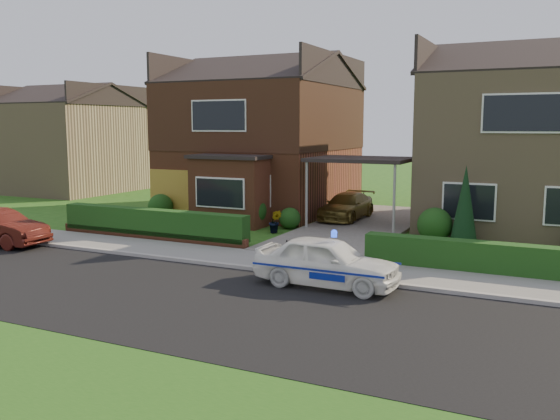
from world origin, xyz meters
The scene contains 24 objects.
ground centered at (0.00, 0.00, 0.00)m, with size 120.00×120.00×0.00m, color #215215.
road centered at (0.00, 0.00, 0.00)m, with size 60.00×6.00×0.02m, color black.
kerb centered at (0.00, 3.05, 0.06)m, with size 60.00×0.16×0.12m, color #9E9993.
sidewalk centered at (0.00, 4.10, 0.05)m, with size 60.00×2.00×0.10m, color slate.
grass_verge centered at (0.00, -5.00, 0.00)m, with size 60.00×4.00×0.01m, color #215215.
driveway centered at (0.00, 11.00, 0.06)m, with size 3.80×12.00×0.12m, color #666059.
house_left centered at (-5.78, 13.90, 3.81)m, with size 7.50×9.53×7.25m.
house_right centered at (5.80, 13.99, 3.66)m, with size 7.50×8.06×7.25m.
carport_link centered at (0.00, 10.95, 2.66)m, with size 3.80×3.00×2.77m.
garage_door centered at (-8.25, 9.96, 1.05)m, with size 2.20×0.10×2.10m, color olive.
dwarf_wall centered at (-5.80, 5.30, 0.18)m, with size 7.70×0.25×0.36m, color brown.
hedge_left centered at (-5.80, 5.45, 0.00)m, with size 7.50×0.55×0.90m, color black.
hedge_right centered at (5.80, 5.35, 0.00)m, with size 7.50×0.55×0.80m, color black.
shrub_left_far centered at (-8.50, 9.50, 0.54)m, with size 1.08×1.08×1.08m, color black.
shrub_left_mid centered at (-4.00, 9.30, 0.66)m, with size 1.32×1.32×1.32m, color black.
shrub_left_near centered at (-2.40, 9.60, 0.42)m, with size 0.84×0.84×0.84m, color black.
shrub_right_near centered at (3.20, 9.40, 0.60)m, with size 1.20×1.20×1.20m, color black.
conifer_a centered at (4.20, 9.20, 1.30)m, with size 0.90×0.90×2.60m, color black.
neighbour_left centered at (-20.00, 16.00, 2.60)m, with size 6.50×7.00×5.20m, color #9D8360.
police_car centered at (1.91, 2.40, 0.63)m, with size 3.37×3.70×1.41m.
driveway_car centered at (-1.00, 12.25, 0.65)m, with size 1.50×3.68×1.07m, color brown.
potted_plant_a centered at (-7.93, 6.00, 0.35)m, with size 0.36×0.25×0.69m, color gray.
potted_plant_b centered at (-2.50, 8.50, 0.43)m, with size 0.47×0.38×0.86m, color gray.
potted_plant_c centered at (-2.50, 6.00, 0.35)m, with size 0.39×0.39×0.70m, color gray.
Camera 1 is at (7.08, -11.09, 4.00)m, focal length 38.00 mm.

